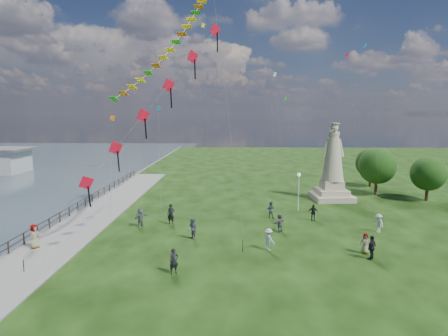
{
  "coord_description": "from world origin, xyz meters",
  "views": [
    {
      "loc": [
        -0.18,
        -23.24,
        10.02
      ],
      "look_at": [
        -1.0,
        8.0,
        5.5
      ],
      "focal_mm": 30.0,
      "sensor_mm": 36.0,
      "label": 1
    }
  ],
  "objects_px": {
    "person_1": "(193,229)",
    "person_11": "(280,223)",
    "person_7": "(271,210)",
    "person_9": "(313,212)",
    "statue": "(332,171)",
    "lamppost": "(299,184)",
    "person_4": "(365,243)",
    "person_0": "(174,261)",
    "person_5": "(141,217)",
    "person_8": "(379,223)",
    "person_10": "(34,237)",
    "person_2": "(269,239)",
    "person_6": "(171,214)",
    "person_3": "(372,247)"
  },
  "relations": [
    {
      "from": "person_11",
      "to": "person_9",
      "type": "bearing_deg",
      "value": 178.7
    },
    {
      "from": "person_1",
      "to": "person_10",
      "type": "bearing_deg",
      "value": -117.25
    },
    {
      "from": "person_1",
      "to": "person_4",
      "type": "bearing_deg",
      "value": 38.47
    },
    {
      "from": "person_0",
      "to": "person_8",
      "type": "relative_size",
      "value": 1.03
    },
    {
      "from": "person_3",
      "to": "person_6",
      "type": "height_order",
      "value": "person_6"
    },
    {
      "from": "person_1",
      "to": "person_4",
      "type": "relative_size",
      "value": 1.18
    },
    {
      "from": "person_5",
      "to": "person_9",
      "type": "bearing_deg",
      "value": -47.6
    },
    {
      "from": "person_5",
      "to": "person_7",
      "type": "bearing_deg",
      "value": -40.86
    },
    {
      "from": "person_2",
      "to": "person_0",
      "type": "bearing_deg",
      "value": 82.13
    },
    {
      "from": "person_7",
      "to": "person_10",
      "type": "bearing_deg",
      "value": 44.01
    },
    {
      "from": "person_10",
      "to": "statue",
      "type": "bearing_deg",
      "value": -42.04
    },
    {
      "from": "person_0",
      "to": "person_10",
      "type": "height_order",
      "value": "person_10"
    },
    {
      "from": "person_0",
      "to": "person_8",
      "type": "bearing_deg",
      "value": 0.99
    },
    {
      "from": "statue",
      "to": "person_8",
      "type": "relative_size",
      "value": 5.65
    },
    {
      "from": "person_9",
      "to": "person_11",
      "type": "distance_m",
      "value": 5.05
    },
    {
      "from": "person_2",
      "to": "person_3",
      "type": "distance_m",
      "value": 7.17
    },
    {
      "from": "person_7",
      "to": "person_2",
      "type": "bearing_deg",
      "value": 101.19
    },
    {
      "from": "person_6",
      "to": "person_1",
      "type": "bearing_deg",
      "value": -47.48
    },
    {
      "from": "person_0",
      "to": "person_11",
      "type": "height_order",
      "value": "person_0"
    },
    {
      "from": "person_8",
      "to": "lamppost",
      "type": "bearing_deg",
      "value": -162.85
    },
    {
      "from": "person_5",
      "to": "statue",
      "type": "bearing_deg",
      "value": -26.62
    },
    {
      "from": "statue",
      "to": "person_1",
      "type": "height_order",
      "value": "statue"
    },
    {
      "from": "person_4",
      "to": "person_10",
      "type": "height_order",
      "value": "person_10"
    },
    {
      "from": "person_0",
      "to": "person_5",
      "type": "height_order",
      "value": "person_5"
    },
    {
      "from": "person_1",
      "to": "person_11",
      "type": "bearing_deg",
      "value": 67.29
    },
    {
      "from": "person_6",
      "to": "person_9",
      "type": "relative_size",
      "value": 1.22
    },
    {
      "from": "person_6",
      "to": "person_10",
      "type": "xyz_separation_m",
      "value": [
        -9.09,
        -6.68,
        -0.04
      ]
    },
    {
      "from": "lamppost",
      "to": "person_4",
      "type": "xyz_separation_m",
      "value": [
        2.78,
        -12.03,
        -2.13
      ]
    },
    {
      "from": "statue",
      "to": "person_2",
      "type": "relative_size",
      "value": 5.49
    },
    {
      "from": "statue",
      "to": "lamppost",
      "type": "height_order",
      "value": "statue"
    },
    {
      "from": "statue",
      "to": "person_8",
      "type": "bearing_deg",
      "value": -90.45
    },
    {
      "from": "person_2",
      "to": "person_3",
      "type": "height_order",
      "value": "person_3"
    },
    {
      "from": "person_10",
      "to": "person_11",
      "type": "height_order",
      "value": "person_10"
    },
    {
      "from": "person_5",
      "to": "person_8",
      "type": "height_order",
      "value": "person_5"
    },
    {
      "from": "person_4",
      "to": "person_6",
      "type": "distance_m",
      "value": 16.74
    },
    {
      "from": "person_0",
      "to": "person_6",
      "type": "distance_m",
      "value": 10.85
    },
    {
      "from": "person_2",
      "to": "person_6",
      "type": "distance_m",
      "value": 10.49
    },
    {
      "from": "statue",
      "to": "person_8",
      "type": "distance_m",
      "value": 12.63
    },
    {
      "from": "person_3",
      "to": "person_10",
      "type": "bearing_deg",
      "value": -47.65
    },
    {
      "from": "person_4",
      "to": "person_0",
      "type": "bearing_deg",
      "value": -151.35
    },
    {
      "from": "person_4",
      "to": "person_5",
      "type": "distance_m",
      "value": 18.84
    },
    {
      "from": "person_7",
      "to": "person_9",
      "type": "bearing_deg",
      "value": -174.76
    },
    {
      "from": "person_2",
      "to": "person_5",
      "type": "distance_m",
      "value": 12.25
    },
    {
      "from": "person_6",
      "to": "statue",
      "type": "bearing_deg",
      "value": 43.39
    },
    {
      "from": "statue",
      "to": "person_4",
      "type": "distance_m",
      "value": 17.69
    },
    {
      "from": "person_1",
      "to": "statue",
      "type": "bearing_deg",
      "value": 95.05
    },
    {
      "from": "statue",
      "to": "person_0",
      "type": "relative_size",
      "value": 5.47
    },
    {
      "from": "person_8",
      "to": "person_11",
      "type": "distance_m",
      "value": 8.44
    },
    {
      "from": "lamppost",
      "to": "person_4",
      "type": "bearing_deg",
      "value": -76.97
    },
    {
      "from": "person_1",
      "to": "person_5",
      "type": "bearing_deg",
      "value": -163.03
    }
  ]
}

